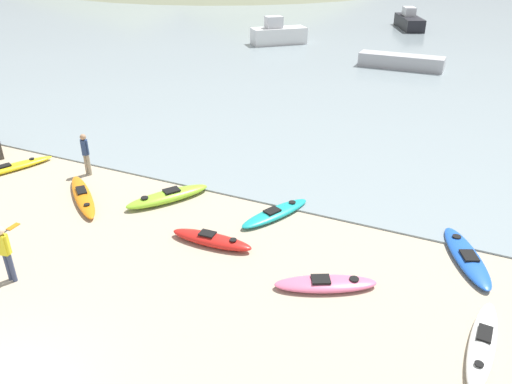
{
  "coord_description": "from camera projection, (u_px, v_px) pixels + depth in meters",
  "views": [
    {
      "loc": [
        7.66,
        -3.79,
        8.4
      ],
      "look_at": [
        1.26,
        9.99,
        0.5
      ],
      "focal_mm": 35.0,
      "sensor_mm": 36.0,
      "label": 1
    }
  ],
  "objects": [
    {
      "name": "bay_water",
      "position": [
        404.0,
        35.0,
        46.11
      ],
      "size": [
        160.0,
        70.0,
        0.06
      ],
      "primitive_type": "cube",
      "color": "gray",
      "rests_on": "ground_plane"
    },
    {
      "name": "kayak_on_sand_0",
      "position": [
        83.0,
        196.0,
        17.64
      ],
      "size": [
        3.11,
        2.68,
        0.31
      ],
      "color": "orange",
      "rests_on": "ground_plane"
    },
    {
      "name": "kayak_on_sand_1",
      "position": [
        466.0,
        256.0,
        14.35
      ],
      "size": [
        1.97,
        3.17,
        0.3
      ],
      "color": "blue",
      "rests_on": "ground_plane"
    },
    {
      "name": "kayak_on_sand_2",
      "position": [
        275.0,
        213.0,
        16.58
      ],
      "size": [
        1.78,
        2.88,
        0.3
      ],
      "color": "teal",
      "rests_on": "ground_plane"
    },
    {
      "name": "kayak_on_sand_3",
      "position": [
        8.0,
        168.0,
        19.71
      ],
      "size": [
        1.91,
        3.49,
        0.3
      ],
      "color": "yellow",
      "rests_on": "ground_plane"
    },
    {
      "name": "kayak_on_sand_4",
      "position": [
        326.0,
        284.0,
        13.23
      ],
      "size": [
        2.77,
        1.89,
        0.31
      ],
      "color": "#E5668C",
      "rests_on": "ground_plane"
    },
    {
      "name": "kayak_on_sand_5",
      "position": [
        211.0,
        240.0,
        15.07
      ],
      "size": [
        2.66,
        0.72,
        0.38
      ],
      "color": "red",
      "rests_on": "ground_plane"
    },
    {
      "name": "kayak_on_sand_6",
      "position": [
        168.0,
        196.0,
        17.52
      ],
      "size": [
        2.28,
        2.97,
        0.41
      ],
      "color": "#8CCC2D",
      "rests_on": "ground_plane"
    },
    {
      "name": "kayak_on_sand_7",
      "position": [
        482.0,
        343.0,
        11.27
      ],
      "size": [
        0.75,
        3.15,
        0.36
      ],
      "color": "white",
      "rests_on": "ground_plane"
    },
    {
      "name": "person_near_foreground",
      "position": [
        5.0,
        250.0,
        13.14
      ],
      "size": [
        0.34,
        0.23,
        1.69
      ],
      "color": "#384260",
      "rests_on": "ground_plane"
    },
    {
      "name": "person_near_waterline",
      "position": [
        85.0,
        152.0,
        19.09
      ],
      "size": [
        0.34,
        0.28,
        1.67
      ],
      "color": "gray",
      "rests_on": "ground_plane"
    },
    {
      "name": "moored_boat_0",
      "position": [
        409.0,
        21.0,
        48.8
      ],
      "size": [
        3.77,
        5.76,
        1.92
      ],
      "color": "black",
      "rests_on": "bay_water"
    },
    {
      "name": "moored_boat_1",
      "position": [
        278.0,
        34.0,
        41.87
      ],
      "size": [
        4.51,
        4.31,
        2.25
      ],
      "color": "white",
      "rests_on": "bay_water"
    },
    {
      "name": "moored_boat_4",
      "position": [
        401.0,
        61.0,
        34.43
      ],
      "size": [
        5.71,
        1.43,
        0.92
      ],
      "color": "#B2B2B7",
      "rests_on": "bay_water"
    }
  ]
}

